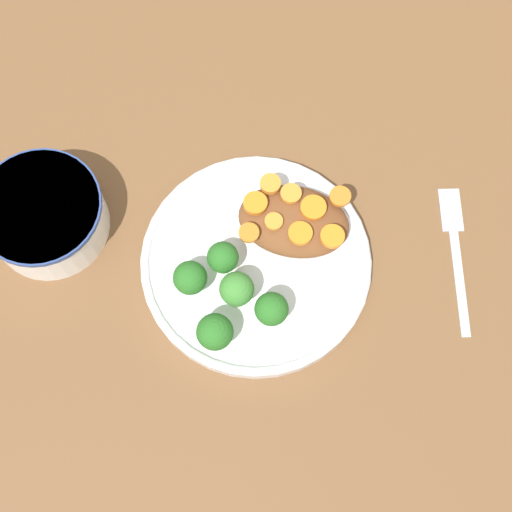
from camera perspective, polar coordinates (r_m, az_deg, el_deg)
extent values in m
plane|color=brown|center=(0.78, 0.00, -0.79)|extent=(4.00, 4.00, 0.00)
cylinder|color=white|center=(0.78, 0.00, -0.58)|extent=(0.25, 0.25, 0.02)
torus|color=white|center=(0.77, 0.00, -0.36)|extent=(0.25, 0.25, 0.01)
cylinder|color=white|center=(0.81, -16.42, 3.34)|extent=(0.13, 0.13, 0.06)
cylinder|color=#2D478C|center=(0.78, -16.94, 4.07)|extent=(0.13, 0.13, 0.01)
cylinder|color=white|center=(0.79, -16.80, 3.87)|extent=(0.11, 0.11, 0.01)
ellipsoid|color=brown|center=(0.77, 3.03, 2.80)|extent=(0.12, 0.08, 0.03)
cylinder|color=#7FA85B|center=(0.76, -2.61, -0.57)|extent=(0.02, 0.02, 0.02)
sphere|color=#286B23|center=(0.74, -2.67, -0.11)|extent=(0.03, 0.03, 0.03)
cylinder|color=#759E51|center=(0.74, 1.22, -4.68)|extent=(0.02, 0.02, 0.02)
sphere|color=#286B23|center=(0.72, 1.25, -4.27)|extent=(0.03, 0.03, 0.03)
cylinder|color=#7FA85B|center=(0.75, -5.17, -2.18)|extent=(0.01, 0.01, 0.02)
sphere|color=#286B23|center=(0.73, -5.30, -1.75)|extent=(0.04, 0.04, 0.04)
cylinder|color=#7FA85B|center=(0.73, -3.22, -6.46)|extent=(0.02, 0.02, 0.02)
sphere|color=#286B23|center=(0.71, -3.31, -6.09)|extent=(0.04, 0.04, 0.04)
cylinder|color=#7FA85B|center=(0.74, -1.51, -3.14)|extent=(0.02, 0.02, 0.03)
sphere|color=#3D8433|center=(0.72, -1.55, -2.65)|extent=(0.04, 0.04, 0.04)
cylinder|color=orange|center=(0.75, 4.61, 3.88)|extent=(0.03, 0.03, 0.01)
cylinder|color=orange|center=(0.74, 3.57, 1.82)|extent=(0.03, 0.03, 0.01)
cylinder|color=orange|center=(0.75, -0.05, 4.25)|extent=(0.03, 0.03, 0.01)
cylinder|color=orange|center=(0.74, -0.57, 1.87)|extent=(0.02, 0.02, 0.00)
cylinder|color=orange|center=(0.74, 6.13, 1.58)|extent=(0.03, 0.03, 0.01)
cylinder|color=orange|center=(0.76, 2.81, 5.00)|extent=(0.02, 0.02, 0.01)
cylinder|color=orange|center=(0.76, 6.74, 4.76)|extent=(0.02, 0.02, 0.00)
cylinder|color=orange|center=(0.76, 1.03, 5.82)|extent=(0.02, 0.02, 0.01)
cylinder|color=orange|center=(0.74, 1.44, 2.78)|extent=(0.02, 0.02, 0.00)
cube|color=#BABABA|center=(0.81, 16.00, -2.07)|extent=(0.04, 0.12, 0.01)
cube|color=#BABABA|center=(0.83, 15.33, 3.60)|extent=(0.04, 0.06, 0.01)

